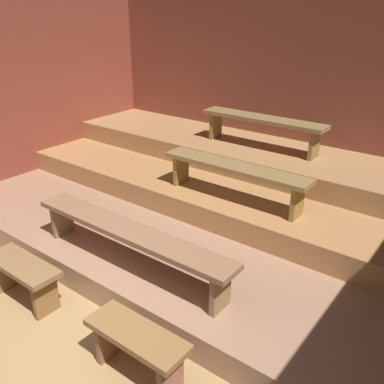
% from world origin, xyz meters
% --- Properties ---
extents(ground, '(6.81, 5.22, 0.08)m').
position_xyz_m(ground, '(0.00, 2.21, -0.04)').
color(ground, '#A68152').
extents(wall_back, '(6.81, 0.06, 2.76)m').
position_xyz_m(wall_back, '(0.00, 4.45, 1.38)').
color(wall_back, brown).
rests_on(wall_back, ground).
extents(wall_left, '(0.06, 5.22, 2.76)m').
position_xyz_m(wall_left, '(-3.04, 2.21, 1.38)').
color(wall_left, brown).
rests_on(wall_left, ground).
extents(platform_lower, '(6.01, 3.44, 0.27)m').
position_xyz_m(platform_lower, '(0.00, 2.70, 0.13)').
color(platform_lower, '#A0755A').
rests_on(platform_lower, ground).
extents(platform_middle, '(6.01, 2.08, 0.27)m').
position_xyz_m(platform_middle, '(0.00, 3.39, 0.40)').
color(platform_middle, '#AC7747').
rests_on(platform_middle, platform_lower).
extents(platform_upper, '(6.01, 1.18, 0.27)m').
position_xyz_m(platform_upper, '(0.00, 3.84, 0.67)').
color(platform_upper, '#A67649').
rests_on(platform_upper, platform_middle).
extents(bench_floor_left, '(0.81, 0.30, 0.41)m').
position_xyz_m(bench_floor_left, '(-0.72, 0.64, 0.30)').
color(bench_floor_left, olive).
rests_on(bench_floor_left, ground).
extents(bench_floor_right, '(0.81, 0.30, 0.41)m').
position_xyz_m(bench_floor_right, '(0.72, 0.64, 0.30)').
color(bench_floor_right, olive).
rests_on(bench_floor_right, ground).
extents(bench_lower_center, '(2.27, 0.30, 0.41)m').
position_xyz_m(bench_lower_center, '(-0.05, 1.35, 0.61)').
color(bench_lower_center, '#8C6144').
rests_on(bench_lower_center, platform_lower).
extents(bench_middle_center, '(1.75, 0.30, 0.41)m').
position_xyz_m(bench_middle_center, '(0.20, 2.74, 0.87)').
color(bench_middle_center, olive).
rests_on(bench_middle_center, platform_middle).
extents(bench_upper_center, '(1.70, 0.30, 0.41)m').
position_xyz_m(bench_upper_center, '(-0.09, 3.84, 1.13)').
color(bench_upper_center, olive).
rests_on(bench_upper_center, platform_upper).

